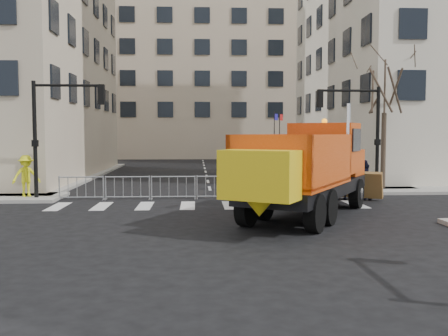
{
  "coord_description": "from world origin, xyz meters",
  "views": [
    {
      "loc": [
        -0.73,
        -15.45,
        3.06
      ],
      "look_at": [
        0.27,
        2.5,
        1.8
      ],
      "focal_mm": 40.0,
      "sensor_mm": 36.0,
      "label": 1
    }
  ],
  "objects": [
    {
      "name": "crowd_barriers",
      "position": [
        -0.75,
        7.6,
        0.55
      ],
      "size": [
        12.6,
        0.6,
        1.1
      ],
      "primitive_type": null,
      "color": "#9EA0A5",
      "rests_on": "ground"
    },
    {
      "name": "sidewalk_back",
      "position": [
        0.0,
        8.5,
        0.07
      ],
      "size": [
        64.0,
        5.0,
        0.15
      ],
      "primitive_type": "cube",
      "color": "gray",
      "rests_on": "ground"
    },
    {
      "name": "newspaper_box",
      "position": [
        4.55,
        7.54,
        0.7
      ],
      "size": [
        0.55,
        0.52,
        1.1
      ],
      "primitive_type": "cube",
      "rotation": [
        0.0,
        0.0,
        -0.31
      ],
      "color": "maroon",
      "rests_on": "sidewalk_back"
    },
    {
      "name": "plow_truck",
      "position": [
        3.23,
        2.33,
        1.85
      ],
      "size": [
        7.9,
        10.7,
        4.17
      ],
      "rotation": [
        0.0,
        0.0,
        1.04
      ],
      "color": "black",
      "rests_on": "ground"
    },
    {
      "name": "worker",
      "position": [
        -8.52,
        7.74,
        1.1
      ],
      "size": [
        1.42,
        1.24,
        1.91
      ],
      "primitive_type": "imported",
      "rotation": [
        0.0,
        0.0,
        0.53
      ],
      "color": "#F6F71D",
      "rests_on": "sidewalk_back"
    },
    {
      "name": "traffic_light_left",
      "position": [
        -8.0,
        7.5,
        2.7
      ],
      "size": [
        0.18,
        0.18,
        5.4
      ],
      "primitive_type": "cylinder",
      "color": "black",
      "rests_on": "ground"
    },
    {
      "name": "cop_b",
      "position": [
        7.0,
        7.0,
        0.83
      ],
      "size": [
        1.02,
        0.98,
        1.66
      ],
      "primitive_type": "imported",
      "rotation": [
        0.0,
        0.0,
        2.53
      ],
      "color": "black",
      "rests_on": "ground"
    },
    {
      "name": "building_far",
      "position": [
        0.0,
        52.0,
        12.0
      ],
      "size": [
        30.0,
        18.0,
        24.0
      ],
      "primitive_type": "cube",
      "color": "#C1AF94",
      "rests_on": "ground"
    },
    {
      "name": "ground",
      "position": [
        0.0,
        0.0,
        0.0
      ],
      "size": [
        120.0,
        120.0,
        0.0
      ],
      "primitive_type": "plane",
      "color": "black",
      "rests_on": "ground"
    },
    {
      "name": "street_tree",
      "position": [
        9.2,
        10.5,
        3.75
      ],
      "size": [
        3.0,
        3.0,
        7.5
      ],
      "primitive_type": null,
      "color": "#382B21",
      "rests_on": "ground"
    },
    {
      "name": "traffic_light_right",
      "position": [
        8.5,
        9.5,
        2.7
      ],
      "size": [
        0.18,
        0.18,
        5.4
      ],
      "primitive_type": "cylinder",
      "color": "black",
      "rests_on": "ground"
    },
    {
      "name": "cop_a",
      "position": [
        5.9,
        7.0,
        1.03
      ],
      "size": [
        0.82,
        0.61,
        2.06
      ],
      "primitive_type": "imported",
      "rotation": [
        0.0,
        0.0,
        3.3
      ],
      "color": "black",
      "rests_on": "ground"
    },
    {
      "name": "cop_c",
      "position": [
        7.0,
        7.0,
        0.92
      ],
      "size": [
        0.92,
        1.16,
        1.84
      ],
      "primitive_type": "imported",
      "rotation": [
        0.0,
        0.0,
        4.2
      ],
      "color": "black",
      "rests_on": "ground"
    }
  ]
}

